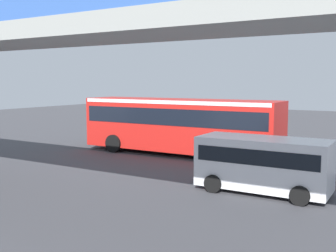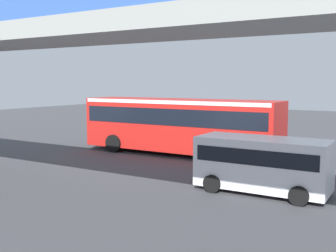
{
  "view_description": "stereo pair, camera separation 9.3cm",
  "coord_description": "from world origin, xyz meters",
  "px_view_note": "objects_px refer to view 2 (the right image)",
  "views": [
    {
      "loc": [
        -12.27,
        20.9,
        4.12
      ],
      "look_at": [
        -0.45,
        1.01,
        1.6
      ],
      "focal_mm": 43.51,
      "sensor_mm": 36.0,
      "label": 1
    },
    {
      "loc": [
        -12.35,
        20.86,
        4.12
      ],
      "look_at": [
        -0.45,
        1.01,
        1.6
      ],
      "focal_mm": 43.51,
      "sensor_mm": 36.0,
      "label": 2
    }
  ],
  "objects_px": {
    "pedestrian": "(176,128)",
    "bicycle_blue": "(303,173)",
    "parked_van": "(262,161)",
    "traffic_sign": "(149,113)",
    "bicycle_red": "(300,168)",
    "city_bus": "(179,122)"
  },
  "relations": [
    {
      "from": "bicycle_blue",
      "to": "pedestrian",
      "type": "height_order",
      "value": "pedestrian"
    },
    {
      "from": "pedestrian",
      "to": "bicycle_blue",
      "type": "bearing_deg",
      "value": 143.62
    },
    {
      "from": "parked_van",
      "to": "pedestrian",
      "type": "height_order",
      "value": "parked_van"
    },
    {
      "from": "parked_van",
      "to": "traffic_sign",
      "type": "bearing_deg",
      "value": -40.21
    },
    {
      "from": "city_bus",
      "to": "parked_van",
      "type": "bearing_deg",
      "value": 140.93
    },
    {
      "from": "parked_van",
      "to": "bicycle_blue",
      "type": "distance_m",
      "value": 2.66
    },
    {
      "from": "parked_van",
      "to": "bicycle_red",
      "type": "relative_size",
      "value": 2.71
    },
    {
      "from": "city_bus",
      "to": "parked_van",
      "type": "xyz_separation_m",
      "value": [
        -6.57,
        5.33,
        -0.7
      ]
    },
    {
      "from": "bicycle_blue",
      "to": "traffic_sign",
      "type": "height_order",
      "value": "traffic_sign"
    },
    {
      "from": "city_bus",
      "to": "pedestrian",
      "type": "xyz_separation_m",
      "value": [
        2.89,
        -4.69,
        -1.0
      ]
    },
    {
      "from": "parked_van",
      "to": "traffic_sign",
      "type": "height_order",
      "value": "traffic_sign"
    },
    {
      "from": "bicycle_red",
      "to": "traffic_sign",
      "type": "bearing_deg",
      "value": -27.84
    },
    {
      "from": "parked_van",
      "to": "pedestrian",
      "type": "relative_size",
      "value": 2.68
    },
    {
      "from": "city_bus",
      "to": "bicycle_blue",
      "type": "bearing_deg",
      "value": 158.37
    },
    {
      "from": "bicycle_red",
      "to": "pedestrian",
      "type": "height_order",
      "value": "pedestrian"
    },
    {
      "from": "bicycle_blue",
      "to": "traffic_sign",
      "type": "relative_size",
      "value": 0.63
    },
    {
      "from": "pedestrian",
      "to": "traffic_sign",
      "type": "height_order",
      "value": "traffic_sign"
    },
    {
      "from": "traffic_sign",
      "to": "bicycle_blue",
      "type": "bearing_deg",
      "value": 149.38
    },
    {
      "from": "bicycle_blue",
      "to": "pedestrian",
      "type": "xyz_separation_m",
      "value": [
        10.42,
        -7.67,
        0.51
      ]
    },
    {
      "from": "city_bus",
      "to": "bicycle_blue",
      "type": "relative_size",
      "value": 6.52
    },
    {
      "from": "parked_van",
      "to": "pedestrian",
      "type": "distance_m",
      "value": 13.78
    },
    {
      "from": "city_bus",
      "to": "bicycle_blue",
      "type": "xyz_separation_m",
      "value": [
        -7.53,
        2.99,
        -1.51
      ]
    }
  ]
}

